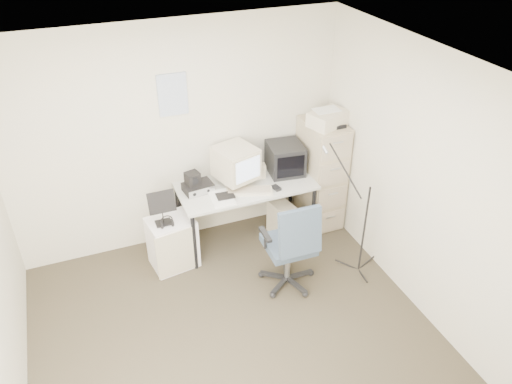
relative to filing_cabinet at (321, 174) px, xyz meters
name	(u,v)px	position (x,y,z in m)	size (l,w,h in m)	color
floor	(239,344)	(-1.58, -1.48, -0.66)	(3.60, 3.60, 0.01)	#41382B
ceiling	(231,80)	(-1.58, -1.48, 1.85)	(3.60, 3.60, 0.01)	white
wall_back	(178,139)	(-1.58, 0.32, 0.60)	(3.60, 0.02, 2.50)	beige
wall_right	(425,189)	(0.22, -1.48, 0.60)	(0.02, 3.60, 2.50)	beige
wall_calendar	(173,95)	(-1.60, 0.31, 1.10)	(0.30, 0.02, 0.44)	white
filing_cabinet	(321,174)	(0.00, 0.00, 0.00)	(0.40, 0.60, 1.30)	#A19684
printer	(328,119)	(0.00, -0.07, 0.73)	(0.41, 0.28, 0.16)	beige
desk	(246,212)	(-0.95, -0.03, -0.29)	(1.50, 0.70, 0.73)	silver
crt_monitor	(236,166)	(-1.04, 0.05, 0.30)	(0.39, 0.41, 0.43)	beige
crt_tv	(285,158)	(-0.43, 0.08, 0.25)	(0.38, 0.40, 0.34)	black
desk_speaker	(261,171)	(-0.73, 0.06, 0.16)	(0.09, 0.09, 0.17)	#C1B596
keyboard	(249,191)	(-0.97, -0.18, 0.09)	(0.50, 0.18, 0.03)	beige
mouse	(276,188)	(-0.68, -0.24, 0.10)	(0.06, 0.11, 0.03)	black
radio_receiver	(198,187)	(-1.47, 0.04, 0.12)	(0.31, 0.22, 0.09)	black
radio_speaker	(193,178)	(-1.52, 0.06, 0.24)	(0.14, 0.13, 0.14)	black
papers	(222,198)	(-1.28, -0.19, 0.09)	(0.23, 0.32, 0.02)	white
pc_tower	(285,222)	(-0.53, -0.18, -0.44)	(0.20, 0.46, 0.43)	beige
office_chair	(289,243)	(-0.83, -0.90, -0.13)	(0.60, 0.60, 1.04)	#435B74
side_cart	(173,242)	(-1.85, -0.17, -0.36)	(0.47, 0.37, 0.58)	white
music_stand	(162,207)	(-1.92, -0.20, 0.13)	(0.27, 0.15, 0.40)	black
headphones	(167,223)	(-1.90, -0.27, -0.02)	(0.14, 0.14, 0.03)	black
mic_stand	(366,217)	(-0.02, -1.00, 0.03)	(0.02, 0.02, 1.37)	black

